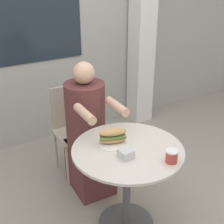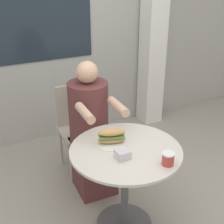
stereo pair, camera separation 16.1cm
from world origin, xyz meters
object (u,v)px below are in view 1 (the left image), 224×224
Objects in this scene: cafe_table at (127,170)px; sandwich_on_plate at (113,137)px; seated_diner at (88,137)px; drink_cup at (172,156)px; diner_chair at (72,122)px.

sandwich_on_plate is (-0.06, 0.11, 0.24)m from cafe_table.
cafe_table is at bearing 94.90° from seated_diner.
cafe_table is 0.59m from seated_diner.
drink_cup is at bearing -62.12° from sandwich_on_plate.
cafe_table is at bearing -63.52° from sandwich_on_plate.
seated_diner reaches higher than diner_chair.
seated_diner is 5.15× the size of sandwich_on_plate.
diner_chair is at bearing 98.22° from drink_cup.
drink_cup reaches higher than cafe_table.
seated_diner is 0.54m from sandwich_on_plate.
diner_chair is 0.86m from sandwich_on_plate.
drink_cup is (0.16, -0.29, 0.23)m from cafe_table.
seated_diner is 0.93m from drink_cup.
diner_chair is 3.72× the size of sandwich_on_plate.
cafe_table is 0.94m from diner_chair.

